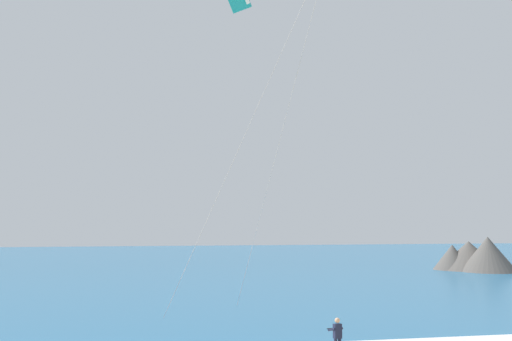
{
  "coord_description": "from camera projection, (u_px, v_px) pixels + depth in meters",
  "views": [
    {
      "loc": [
        -8.7,
        -9.51,
        5.63
      ],
      "look_at": [
        -3.11,
        18.31,
        8.24
      ],
      "focal_mm": 40.59,
      "sensor_mm": 36.0,
      "label": 1
    }
  ],
  "objects": [
    {
      "name": "headland_right",
      "position": [
        473.0,
        256.0,
        67.38
      ],
      "size": [
        8.28,
        10.27,
        4.15
      ],
      "color": "#56514C",
      "rests_on": "ground"
    },
    {
      "name": "sea",
      "position": [
        201.0,
        262.0,
        83.03
      ],
      "size": [
        200.0,
        120.0,
        0.2
      ],
      "primitive_type": "cube",
      "color": "teal",
      "rests_on": "ground"
    },
    {
      "name": "kitesurfer",
      "position": [
        337.0,
        336.0,
        24.22
      ],
      "size": [
        0.6,
        0.6,
        1.69
      ],
      "color": "#191E38",
      "rests_on": "ground"
    }
  ]
}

